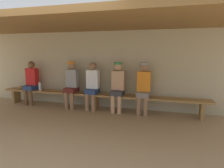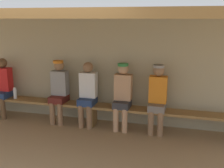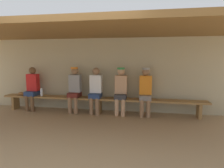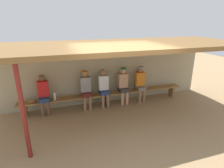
{
  "view_description": "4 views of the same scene",
  "coord_description": "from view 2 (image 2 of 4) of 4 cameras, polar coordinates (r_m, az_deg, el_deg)",
  "views": [
    {
      "loc": [
        1.86,
        -3.34,
        1.64
      ],
      "look_at": [
        0.53,
        1.33,
        0.8
      ],
      "focal_mm": 30.44,
      "sensor_mm": 36.0,
      "label": 1
    },
    {
      "loc": [
        1.82,
        -3.59,
        2.21
      ],
      "look_at": [
        0.51,
        1.2,
        1.01
      ],
      "focal_mm": 44.17,
      "sensor_mm": 36.0,
      "label": 2
    },
    {
      "loc": [
        1.29,
        -3.67,
        1.6
      ],
      "look_at": [
        0.43,
        1.2,
        0.92
      ],
      "focal_mm": 30.07,
      "sensor_mm": 36.0,
      "label": 3
    },
    {
      "loc": [
        -1.76,
        -4.47,
        2.97
      ],
      "look_at": [
        0.1,
        1.27,
        0.89
      ],
      "focal_mm": 29.95,
      "sensor_mm": 36.0,
      "label": 4
    }
  ],
  "objects": [
    {
      "name": "player_with_sunglasses",
      "position": [
        5.93,
        -10.92,
        -0.95
      ],
      "size": [
        0.34,
        0.42,
        1.34
      ],
      "color": "#591E19",
      "rests_on": "ground"
    },
    {
      "name": "ground_plane",
      "position": [
        4.59,
        -10.48,
        -15.45
      ],
      "size": [
        24.0,
        24.0,
        0.0
      ],
      "primitive_type": "plane",
      "color": "#9E7F59"
    },
    {
      "name": "player_in_blue",
      "position": [
        5.37,
        9.4,
        -2.43
      ],
      "size": [
        0.34,
        0.42,
        1.34
      ],
      "color": "slate",
      "rests_on": "ground"
    },
    {
      "name": "player_middle",
      "position": [
        6.65,
        -21.66,
        -0.26
      ],
      "size": [
        0.34,
        0.42,
        1.34
      ],
      "color": "navy",
      "rests_on": "ground"
    },
    {
      "name": "bench",
      "position": [
        5.75,
        -3.96,
        -4.95
      ],
      "size": [
        6.0,
        0.36,
        0.46
      ],
      "color": "olive",
      "rests_on": "ground"
    },
    {
      "name": "player_in_white",
      "position": [
        5.69,
        -5.07,
        -1.57
      ],
      "size": [
        0.34,
        0.42,
        1.34
      ],
      "color": "navy",
      "rests_on": "ground"
    },
    {
      "name": "dugout_roof",
      "position": [
        4.66,
        -7.88,
        14.06
      ],
      "size": [
        8.0,
        2.8,
        0.12
      ],
      "primitive_type": "cube",
      "color": "brown",
      "rests_on": "back_wall"
    },
    {
      "name": "back_wall",
      "position": [
        5.98,
        -2.65,
        2.87
      ],
      "size": [
        8.0,
        0.2,
        2.2
      ],
      "primitive_type": "cube",
      "color": "tan",
      "rests_on": "ground"
    },
    {
      "name": "water_bottle_orange",
      "position": [
        6.46,
        -19.43,
        -1.83
      ],
      "size": [
        0.07,
        0.07,
        0.25
      ],
      "color": "silver",
      "rests_on": "bench"
    },
    {
      "name": "player_shirtless_tan",
      "position": [
        5.48,
        2.2,
        -1.93
      ],
      "size": [
        0.34,
        0.42,
        1.34
      ],
      "color": "#333338",
      "rests_on": "ground"
    }
  ]
}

